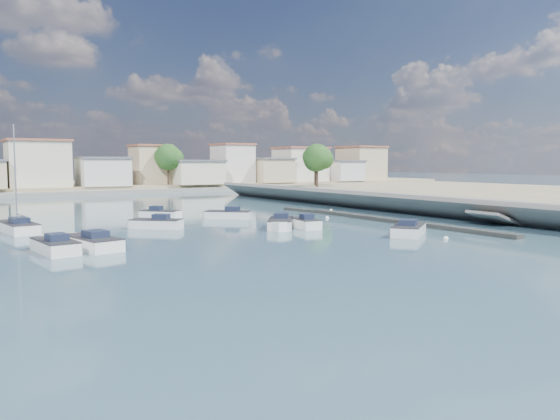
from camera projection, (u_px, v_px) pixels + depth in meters
name	position (u px, v px, depth m)	size (l,w,h in m)	color
ground	(201.00, 205.00, 73.38)	(400.00, 400.00, 0.00)	#335667
seawall_walkway	(455.00, 206.00, 60.15)	(5.00, 90.00, 1.80)	slate
breakwater	(377.00, 219.00, 53.86)	(2.00, 31.02, 0.35)	black
far_shore_land	(104.00, 186.00, 117.36)	(160.00, 40.00, 1.40)	gray
far_shore_quay	(133.00, 192.00, 99.60)	(160.00, 2.50, 0.80)	slate
far_town	(176.00, 166.00, 109.84)	(113.01, 12.80, 8.35)	beige
shore_trees	(181.00, 160.00, 101.02)	(74.56, 38.32, 7.92)	#38281E
motorboat_a	(90.00, 243.00, 36.39)	(3.13, 5.99, 1.48)	white
motorboat_b	(304.00, 223.00, 47.87)	(2.24, 4.39, 1.48)	white
motorboat_c	(226.00, 215.00, 55.38)	(4.55, 4.35, 1.48)	white
motorboat_d	(281.00, 224.00, 47.42)	(4.50, 5.20, 1.48)	white
motorboat_e	(54.00, 246.00, 34.85)	(2.44, 5.31, 1.48)	white
motorboat_f	(154.00, 224.00, 47.26)	(4.44, 4.23, 1.48)	white
motorboat_g	(162.00, 215.00, 55.77)	(3.87, 3.91, 1.48)	white
motorboat_h	(409.00, 230.00, 43.39)	(5.39, 4.75, 1.48)	white
sailboat	(17.00, 227.00, 45.01)	(2.89, 6.79, 9.00)	white
mooring_buoys	(329.00, 218.00, 55.54)	(15.72, 28.35, 0.39)	white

